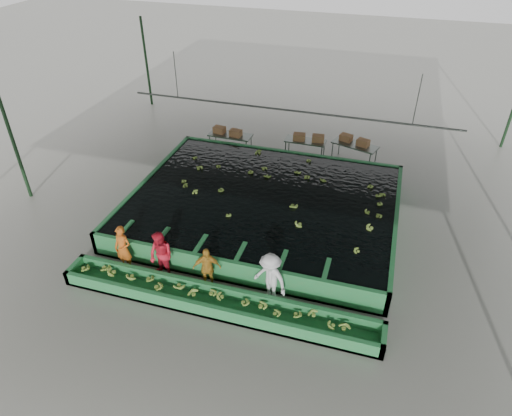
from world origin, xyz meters
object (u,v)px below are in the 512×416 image
(worker_a, at_px, (123,249))
(box_stack_mid, at_px, (308,141))
(worker_c, at_px, (207,268))
(worker_d, at_px, (270,278))
(box_stack_left, at_px, (228,134))
(box_stack_right, at_px, (354,143))
(packing_table_right, at_px, (354,153))
(worker_b, at_px, (161,256))
(flotation_tank, at_px, (264,206))
(packing_table_mid, at_px, (305,149))
(packing_table_left, at_px, (231,143))
(sorting_trough, at_px, (216,302))

(worker_a, height_order, box_stack_mid, worker_a)
(worker_c, bearing_deg, worker_a, 159.32)
(worker_d, relative_size, box_stack_left, 1.25)
(box_stack_right, bearing_deg, packing_table_right, -59.56)
(worker_b, height_order, box_stack_left, worker_b)
(box_stack_left, height_order, box_stack_right, box_stack_right)
(packing_table_right, bearing_deg, worker_b, -117.14)
(flotation_tank, bearing_deg, packing_table_mid, 84.43)
(packing_table_left, distance_m, box_stack_right, 5.86)
(worker_a, xyz_separation_m, packing_table_left, (0.50, 9.00, -0.37))
(sorting_trough, relative_size, packing_table_right, 4.81)
(sorting_trough, distance_m, box_stack_mid, 10.41)
(packing_table_left, relative_size, box_stack_left, 1.46)
(worker_b, bearing_deg, worker_a, -161.57)
(worker_c, relative_size, packing_table_mid, 0.79)
(box_stack_left, bearing_deg, packing_table_left, 13.45)
(worker_a, bearing_deg, flotation_tank, 55.72)
(flotation_tank, relative_size, packing_table_right, 4.81)
(sorting_trough, height_order, packing_table_right, packing_table_right)
(packing_table_mid, xyz_separation_m, box_stack_mid, (0.14, 0.01, 0.44))
(worker_b, relative_size, packing_table_mid, 0.91)
(worker_b, xyz_separation_m, box_stack_right, (4.91, 9.79, 0.08))
(flotation_tank, xyz_separation_m, box_stack_left, (-3.16, 4.67, 0.49))
(flotation_tank, xyz_separation_m, sorting_trough, (0.00, -5.10, -0.20))
(packing_table_left, height_order, box_stack_right, box_stack_right)
(packing_table_mid, height_order, box_stack_right, box_stack_right)
(worker_b, height_order, box_stack_mid, worker_b)
(worker_d, bearing_deg, packing_table_left, 138.50)
(packing_table_mid, bearing_deg, worker_c, -96.63)
(box_stack_left, bearing_deg, packing_table_mid, 9.14)
(worker_b, bearing_deg, flotation_tank, 81.80)
(flotation_tank, relative_size, packing_table_left, 4.84)
(worker_a, bearing_deg, worker_b, 5.13)
(worker_c, relative_size, packing_table_left, 0.73)
(box_stack_right, bearing_deg, worker_d, -97.55)
(worker_a, distance_m, worker_d, 4.99)
(worker_a, height_order, packing_table_right, worker_a)
(worker_b, bearing_deg, packing_table_right, 81.29)
(box_stack_left, bearing_deg, worker_b, -83.60)
(packing_table_left, bearing_deg, sorting_trough, -72.78)
(worker_c, height_order, box_stack_mid, worker_c)
(worker_b, relative_size, packing_table_left, 0.84)
(packing_table_mid, bearing_deg, box_stack_mid, 3.61)
(sorting_trough, height_order, worker_c, worker_c)
(worker_b, xyz_separation_m, box_stack_left, (-1.01, 8.97, 0.07))
(worker_c, bearing_deg, box_stack_mid, 61.85)
(flotation_tank, height_order, worker_d, worker_d)
(flotation_tank, bearing_deg, sorting_trough, -90.00)
(flotation_tank, distance_m, worker_b, 4.83)
(packing_table_left, relative_size, box_stack_mid, 1.43)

